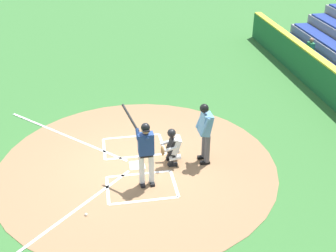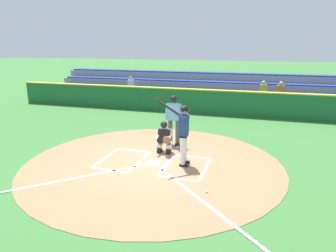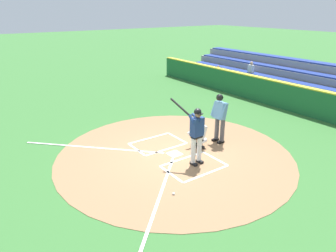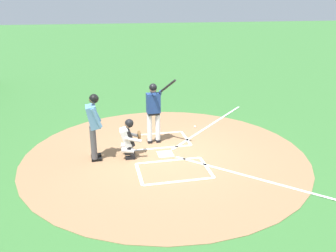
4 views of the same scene
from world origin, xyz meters
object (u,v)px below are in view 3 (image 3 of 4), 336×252
batter (196,132)px  baseball (174,194)px  plate_umpire (220,115)px  catcher (199,132)px

batter → baseball: batter is taller
plate_umpire → batter: bearing=114.6°
catcher → batter: bearing=135.5°
catcher → baseball: bearing=127.6°
batter → plate_umpire: bearing=-65.4°
batter → baseball: bearing=122.5°
plate_umpire → baseball: size_ratio=25.20×
baseball → catcher: bearing=-52.4°
batter → plate_umpire: size_ratio=1.14×
batter → plate_umpire: (0.82, -1.79, -0.02)m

